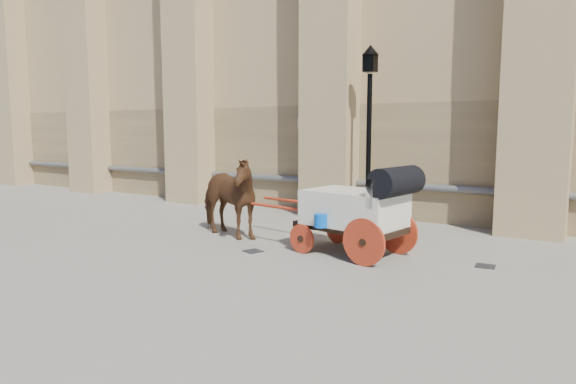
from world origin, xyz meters
The scene contains 6 objects.
ground centered at (0.00, 0.00, 0.00)m, with size 90.00×90.00×0.00m, color slate.
horse centered at (-1.64, -0.05, 0.88)m, with size 0.95×2.08×1.76m, color brown.
carriage centered at (1.53, -0.03, 0.91)m, with size 3.99×1.66×1.70m.
street_lamp centered at (0.37, 3.05, 2.32)m, with size 0.41×0.41×4.34m.
drain_grate_near centered at (-0.33, -0.84, 0.01)m, with size 0.32×0.32×0.01m, color black.
drain_grate_far centered at (3.69, 0.41, 0.01)m, with size 0.32×0.32×0.01m, color black.
Camera 1 is at (5.38, -8.67, 2.36)m, focal length 32.00 mm.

